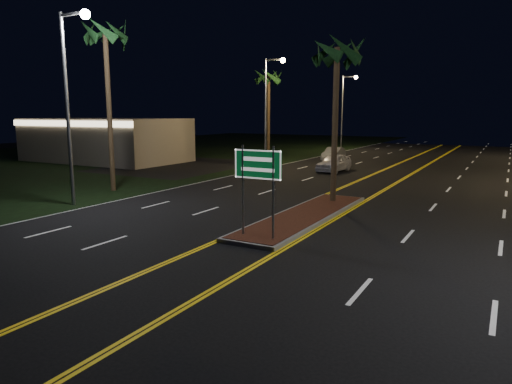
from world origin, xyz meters
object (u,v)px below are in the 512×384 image
Objects in this scene: palm_left_near at (105,35)px; car_near at (334,161)px; streetlight_left_far at (345,104)px; palm_median at (337,52)px; highway_sign at (258,173)px; streetlight_left_near at (71,87)px; median_island at (305,216)px; car_far at (334,153)px; commercial_building at (105,140)px; palm_left_far at (269,78)px; streetlight_left_mid at (270,99)px.

palm_left_near is 2.02× the size of car_near.
streetlight_left_far is at bearing 87.00° from palm_left_near.
palm_median is (10.61, -33.50, 1.62)m from streetlight_left_far.
palm_left_near is (-1.89, -36.00, 3.02)m from streetlight_left_far.
highway_sign is at bearing -74.51° from car_near.
car_near is at bearing -73.55° from streetlight_left_far.
car_near is at bearing 71.63° from streetlight_left_near.
streetlight_left_near reaches higher than median_island.
streetlight_left_near is 2.05× the size of car_far.
palm_left_near reaches higher than car_far.
commercial_building is 1.70× the size of palm_left_far.
streetlight_left_near reaches higher than car_near.
palm_left_far reaches higher than commercial_building.
commercial_building is at bearing -122.65° from streetlight_left_far.
streetlight_left_far is 1.02× the size of palm_left_far.
streetlight_left_near reaches higher than car_far.
commercial_building is 1.81× the size of palm_median.
car_far is (-7.33, 20.58, -6.54)m from palm_median.
palm_left_near is at bearing 157.40° from highway_sign.
median_island is 15.20m from palm_left_near.
streetlight_left_mid is (-10.61, 17.00, 5.57)m from median_island.
car_near is (21.64, 2.84, -1.19)m from commercial_building.
palm_left_far is 9.41m from car_far.
streetlight_left_near reaches higher than palm_median.
streetlight_left_near is at bearing -148.51° from palm_median.
palm_left_far reaches higher than median_island.
streetlight_left_far is 14.21m from car_far.
streetlight_left_far reaches higher than palm_left_far.
streetlight_left_mid is 8.00m from car_near.
streetlight_left_far is 36.18m from palm_left_near.
streetlight_left_near is 24.19m from palm_left_far.
streetlight_left_mid is 2.05× the size of car_far.
commercial_building is 21.86m from car_near.
highway_sign is 14.92m from palm_left_near.
streetlight_left_mid reaches higher than median_island.
streetlight_left_far is at bearing 57.35° from commercial_building.
palm_left_near is (-12.50, -2.50, 1.40)m from palm_median.
highway_sign is at bearing -33.48° from commercial_building.
car_far is at bearing 65.10° from streetlight_left_mid.
palm_median reaches higher than highway_sign.
palm_median is 22.80m from car_far.
streetlight_left_mid reaches higher than car_far.
median_island is at bearing -26.55° from commercial_building.
commercial_building is at bearing -148.75° from palm_left_far.
streetlight_left_mid is 16.39m from palm_left_near.
commercial_building reaches higher than car_near.
car_far is at bearing 30.71° from commercial_building.
streetlight_left_mid is 1.02× the size of palm_left_far.
streetlight_left_far is at bearing 107.58° from palm_median.
highway_sign is (0.00, -4.20, 2.32)m from median_island.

